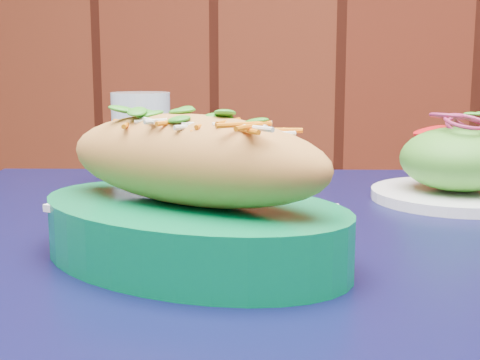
# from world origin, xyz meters

# --- Properties ---
(cafe_table) EXTENTS (0.94, 0.94, 0.75)m
(cafe_table) POSITION_xyz_m (0.03, 1.50, 0.66)
(cafe_table) COLOR black
(cafe_table) RESTS_ON ground
(banh_mi_basket) EXTENTS (0.33, 0.28, 0.13)m
(banh_mi_basket) POSITION_xyz_m (-0.02, 1.41, 0.80)
(banh_mi_basket) COLOR #02703D
(banh_mi_basket) RESTS_ON cafe_table
(salad_plate) EXTENTS (0.20, 0.20, 0.11)m
(salad_plate) POSITION_xyz_m (0.22, 1.71, 0.79)
(salad_plate) COLOR white
(salad_plate) RESTS_ON cafe_table
(water_glass) EXTENTS (0.08, 0.08, 0.12)m
(water_glass) POSITION_xyz_m (-0.18, 1.72, 0.81)
(water_glass) COLOR silver
(water_glass) RESTS_ON cafe_table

